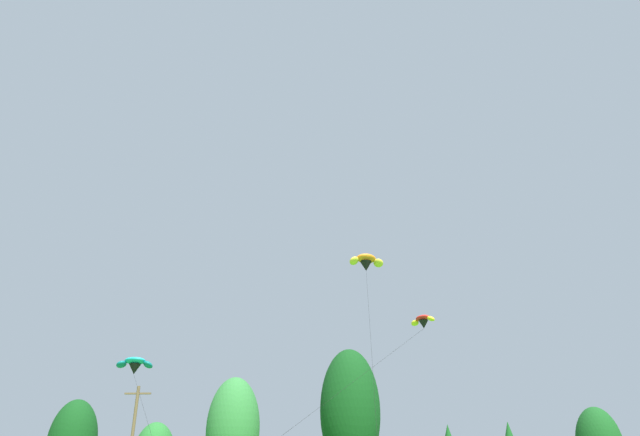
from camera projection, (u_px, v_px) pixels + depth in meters
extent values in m
ellipsoid|color=#2D7033|center=(233.00, 429.00, 56.49)|extent=(5.20, 5.20, 9.88)
ellipsoid|color=#0F3D14|center=(350.00, 411.00, 57.49)|extent=(5.98, 5.98, 12.14)
cube|color=brown|center=(138.00, 394.00, 47.99)|extent=(2.20, 0.14, 0.14)
ellipsoid|color=red|center=(423.00, 318.00, 45.43)|extent=(1.42, 1.48, 0.53)
ellipsoid|color=yellow|center=(431.00, 319.00, 44.75)|extent=(0.92, 0.89, 0.67)
ellipsoid|color=yellow|center=(415.00, 323.00, 45.90)|extent=(0.87, 0.92, 0.67)
cone|color=black|center=(424.00, 324.00, 45.25)|extent=(1.04, 1.04, 0.63)
cylinder|color=black|center=(336.00, 395.00, 34.95)|extent=(13.89, 16.99, 12.46)
ellipsoid|color=orange|center=(366.00, 259.00, 49.88)|extent=(1.97, 1.52, 0.96)
ellipsoid|color=yellow|center=(378.00, 263.00, 49.99)|extent=(1.17, 1.11, 1.09)
ellipsoid|color=yellow|center=(354.00, 261.00, 49.50)|extent=(0.98, 1.13, 1.09)
cone|color=black|center=(366.00, 266.00, 49.68)|extent=(1.21, 1.21, 0.84)
cylinder|color=black|center=(372.00, 357.00, 39.19)|extent=(0.50, 14.52, 17.59)
ellipsoid|color=teal|center=(135.00, 361.00, 44.73)|extent=(1.69, 1.20, 0.69)
ellipsoid|color=#0F666B|center=(148.00, 365.00, 44.67)|extent=(1.01, 0.98, 0.85)
ellipsoid|color=#0F666B|center=(121.00, 364.00, 44.55)|extent=(0.87, 0.96, 0.85)
cone|color=black|center=(134.00, 369.00, 44.55)|extent=(0.98, 0.98, 0.77)
cylinder|color=black|center=(149.00, 425.00, 34.59)|extent=(8.56, 17.18, 9.09)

